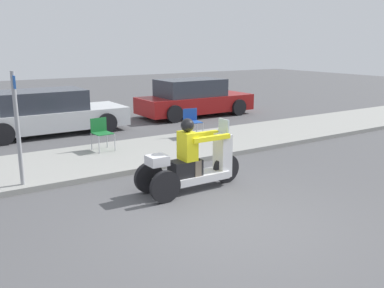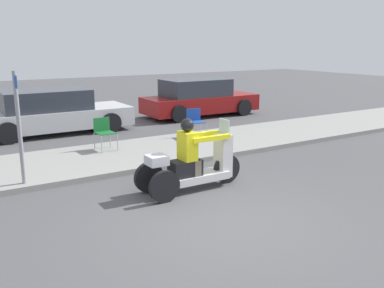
% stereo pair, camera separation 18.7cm
% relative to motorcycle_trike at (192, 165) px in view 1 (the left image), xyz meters
% --- Properties ---
extents(ground_plane, '(60.00, 60.00, 0.00)m').
position_rel_motorcycle_trike_xyz_m(ground_plane, '(-0.42, -1.67, -0.52)').
color(ground_plane, '#4C4C4F').
extents(sidewalk_strip, '(28.00, 2.80, 0.12)m').
position_rel_motorcycle_trike_xyz_m(sidewalk_strip, '(-0.42, 2.93, -0.46)').
color(sidewalk_strip, gray).
rests_on(sidewalk_strip, ground).
extents(motorcycle_trike, '(2.22, 0.74, 1.44)m').
position_rel_motorcycle_trike_xyz_m(motorcycle_trike, '(0.00, 0.00, 0.00)').
color(motorcycle_trike, black).
rests_on(motorcycle_trike, ground).
extents(folding_chair_set_back, '(0.53, 0.53, 0.82)m').
position_rel_motorcycle_trike_xyz_m(folding_chair_set_back, '(2.37, 3.66, 0.11)').
color(folding_chair_set_back, '#A5A8AD').
rests_on(folding_chair_set_back, sidewalk_strip).
extents(folding_chair_curbside, '(0.50, 0.50, 0.82)m').
position_rel_motorcycle_trike_xyz_m(folding_chair_curbside, '(-0.46, 3.59, 0.11)').
color(folding_chair_curbside, '#A5A8AD').
rests_on(folding_chair_curbside, sidewalk_strip).
extents(parked_car_lot_right, '(4.56, 1.95, 1.45)m').
position_rel_motorcycle_trike_xyz_m(parked_car_lot_right, '(4.82, 7.28, 0.17)').
color(parked_car_lot_right, maroon).
rests_on(parked_car_lot_right, ground).
extents(parked_car_lot_far, '(4.77, 2.04, 1.39)m').
position_rel_motorcycle_trike_xyz_m(parked_car_lot_far, '(-0.95, 6.96, 0.15)').
color(parked_car_lot_far, silver).
rests_on(parked_car_lot_far, ground).
extents(street_sign, '(0.08, 0.36, 2.20)m').
position_rel_motorcycle_trike_xyz_m(street_sign, '(-2.80, 1.78, 0.80)').
color(street_sign, gray).
rests_on(street_sign, sidewalk_strip).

